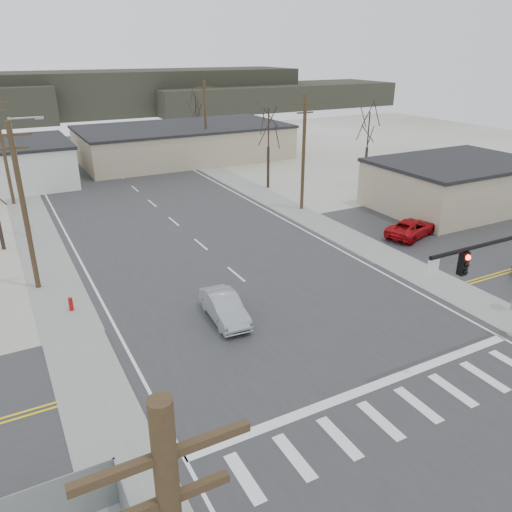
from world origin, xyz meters
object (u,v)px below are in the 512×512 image
Objects in this scene: car_far_b at (34,142)px; sedan_crossing at (224,307)px; car_parked_silver at (417,201)px; car_far_a at (156,151)px; fire_hydrant at (71,304)px; car_parked_red at (411,228)px; car_parked_dark_b at (441,197)px.

sedan_crossing is at bearing -97.92° from car_far_b.
car_parked_silver is at bearing 26.75° from sedan_crossing.
sedan_crossing reaches higher than car_far_a.
car_parked_red reaches higher than fire_hydrant.
fire_hydrant is 25.24m from car_parked_red.
car_parked_red is at bearing -0.08° from fire_hydrant.
car_far_b reaches higher than car_parked_red.
fire_hydrant is 8.65m from sedan_crossing.
sedan_crossing is at bearing 128.39° from car_parked_dark_b.
car_far_b reaches higher than sedan_crossing.
fire_hydrant is 0.20× the size of sedan_crossing.
fire_hydrant is 0.17× the size of car_parked_silver.
car_parked_dark_b is at bearing 24.25° from sedan_crossing.
car_parked_red is 9.71m from car_parked_dark_b.
car_far_a is at bearing 43.88° from car_parked_dark_b.
car_parked_silver is at bearing 104.85° from car_parked_dark_b.
fire_hydrant is at bearing 149.62° from sedan_crossing.
sedan_crossing is 45.02m from car_far_a.
car_parked_dark_b is (8.40, 4.87, 0.09)m from car_parked_red.
fire_hydrant is at bearing -105.14° from car_far_b.
car_parked_red is (25.24, -0.04, 0.26)m from fire_hydrant.
car_far_b is 56.24m from car_parked_silver.
fire_hydrant is at bearing 72.15° from car_parked_red.
sedan_crossing reaches higher than car_parked_red.
fire_hydrant is at bearing 50.24° from car_far_a.
car_far_a is 1.01× the size of car_parked_red.
sedan_crossing is 18.75m from car_parked_red.
car_parked_dark_b is at bearing -70.02° from car_far_b.
car_far_a is 0.94× the size of car_parked_silver.
car_parked_dark_b is (16.39, -34.14, 0.04)m from car_far_a.
car_parked_dark_b is at bearing -117.97° from car_parked_silver.
fire_hydrant is 0.18× the size of car_parked_red.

